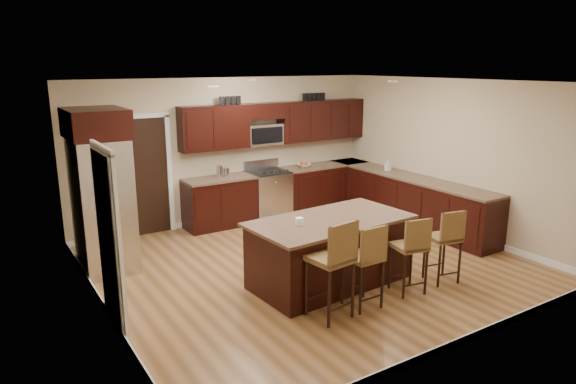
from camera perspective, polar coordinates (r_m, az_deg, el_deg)
floor at (r=7.83m, az=2.56°, el=-8.04°), size 6.00×6.00×0.00m
ceiling at (r=7.25m, az=2.80°, el=12.11°), size 6.00×6.00×0.00m
wall_back at (r=9.76m, az=-6.63°, el=4.61°), size 6.00×0.00×6.00m
wall_left at (r=6.26m, az=-20.48°, el=-1.65°), size 0.00×5.50×5.50m
wall_right at (r=9.44m, az=17.81°, el=3.69°), size 0.00×5.50×5.50m
base_cabinets at (r=9.88m, az=6.86°, el=-0.57°), size 4.02×3.96×0.92m
upper_cabinets at (r=10.05m, az=-0.89°, el=7.79°), size 4.00×0.33×0.80m
range at (r=10.00m, az=-2.23°, el=-0.23°), size 0.76×0.64×1.11m
microwave at (r=9.91m, az=-2.75°, el=6.40°), size 0.76×0.31×0.40m
doorway at (r=9.23m, az=-15.79°, el=1.58°), size 0.85×0.03×2.06m
pantry_door at (r=6.08m, az=-19.41°, el=-5.29°), size 0.03×0.80×2.04m
letter_decor at (r=9.93m, az=-1.62°, el=10.35°), size 2.20×0.03×0.15m
island at (r=7.08m, az=4.65°, el=-6.80°), size 2.28×1.30×0.92m
stool_left at (r=6.01m, az=5.20°, el=-7.37°), size 0.51×0.51×1.22m
stool_mid at (r=6.34m, az=8.75°, el=-7.14°), size 0.40×0.40×1.08m
stool_right at (r=6.85m, az=13.61°, el=-5.91°), size 0.46×0.46×1.05m
refrigerator at (r=7.80m, az=-20.03°, el=0.26°), size 0.79×1.03×2.35m
floor_mat at (r=9.30m, az=-0.05°, el=-4.34°), size 0.95×0.65×0.01m
fruit_bowl at (r=10.33m, az=1.77°, el=2.99°), size 0.32×0.32×0.07m
soap_bottle at (r=10.15m, az=11.05°, el=2.94°), size 0.10×0.10×0.21m
canister_tall at (r=9.42m, az=-7.60°, el=2.25°), size 0.12×0.12×0.22m
canister_short at (r=9.48m, az=-6.88°, el=2.18°), size 0.11×0.11×0.17m
island_jar at (r=6.63m, az=1.28°, el=-3.29°), size 0.10×0.10×0.10m
stool_extra at (r=7.31m, az=17.19°, el=-4.86°), size 0.46×0.46×1.05m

